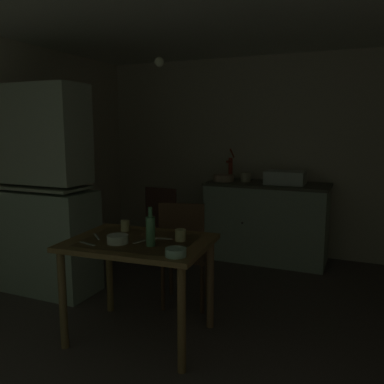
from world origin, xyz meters
TOP-DOWN VIEW (x-y plane):
  - ground_plane at (0.00, 0.00)m, footprint 4.98×4.98m
  - wall_back at (0.00, 2.04)m, footprint 3.92×0.10m
  - wall_left at (-1.96, 0.00)m, footprint 0.10×4.08m
  - ceiling_slab at (0.00, 0.00)m, footprint 3.92×4.08m
  - hutch_cabinet at (-1.40, -0.09)m, footprint 0.97×0.47m
  - counter_cabinet at (0.33, 1.67)m, footprint 1.41×0.64m
  - sink_basin at (0.54, 1.67)m, footprint 0.44×0.34m
  - hand_pump at (-0.14, 1.71)m, footprint 0.05×0.27m
  - mixing_bowl_counter at (-0.19, 1.62)m, footprint 0.25×0.25m
  - stoneware_crock at (0.06, 1.69)m, footprint 0.13×0.13m
  - dining_table at (-0.11, -0.53)m, footprint 1.07×0.82m
  - chair_far_side at (-0.03, 0.08)m, footprint 0.48×0.48m
  - chair_by_counter at (-0.67, 1.01)m, footprint 0.42×0.42m
  - serving_bowl_wide at (-0.21, -0.65)m, footprint 0.15×0.15m
  - soup_bowl_small at (0.30, -0.76)m, footprint 0.14×0.14m
  - teacup_cream at (-0.35, -0.33)m, footprint 0.07×0.07m
  - mug_dark at (0.17, -0.42)m, footprint 0.08×0.08m
  - glass_bottle at (0.04, -0.62)m, footprint 0.06×0.06m
  - table_knife at (-0.45, -0.57)m, footprint 0.14×0.14m
  - teaspoon_near_bowl at (-0.08, -0.55)m, footprint 0.06×0.15m
  - teaspoon_by_cup at (-0.39, -0.75)m, footprint 0.15×0.06m
  - serving_spoon at (0.04, -0.43)m, footprint 0.12×0.05m
  - pendant_bulb at (-0.26, 0.11)m, footprint 0.08×0.08m

SIDE VIEW (x-z plane):
  - ground_plane at x=0.00m, z-range 0.00..0.00m
  - counter_cabinet at x=0.33m, z-range 0.00..0.92m
  - chair_by_counter at x=-0.67m, z-range 0.04..0.95m
  - chair_far_side at x=-0.03m, z-range 0.03..0.97m
  - dining_table at x=-0.11m, z-range 0.27..1.02m
  - table_knife at x=-0.45m, z-range 0.75..0.76m
  - teaspoon_near_bowl at x=-0.08m, z-range 0.75..0.76m
  - teaspoon_by_cup at x=-0.39m, z-range 0.75..0.76m
  - serving_spoon at x=0.04m, z-range 0.75..0.76m
  - soup_bowl_small at x=0.30m, z-range 0.75..0.80m
  - serving_bowl_wide at x=-0.21m, z-range 0.75..0.81m
  - teacup_cream at x=-0.35m, z-range 0.75..0.84m
  - mug_dark at x=0.17m, z-range 0.75..0.84m
  - glass_bottle at x=0.04m, z-range 0.73..1.00m
  - hutch_cabinet at x=-1.40m, z-range -0.06..1.89m
  - mixing_bowl_counter at x=-0.19m, z-range 0.92..1.00m
  - stoneware_crock at x=0.06m, z-range 0.92..1.03m
  - sink_basin at x=0.54m, z-range 0.92..1.07m
  - hand_pump at x=-0.14m, z-range 0.89..1.28m
  - wall_back at x=0.00m, z-range 0.00..2.42m
  - wall_left at x=-1.96m, z-range 0.00..2.42m
  - pendant_bulb at x=-0.26m, z-range 2.06..2.14m
  - ceiling_slab at x=0.00m, z-range 2.42..2.52m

